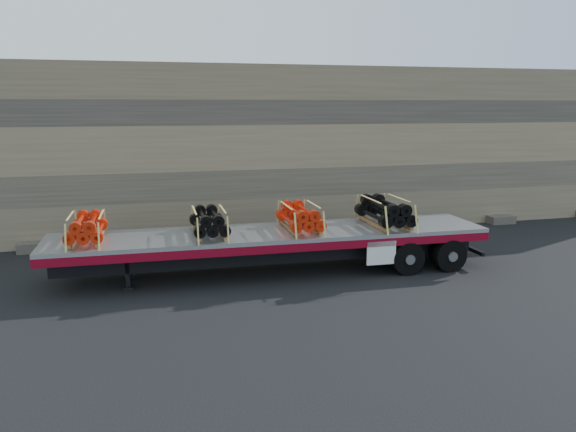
# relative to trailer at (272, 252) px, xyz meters

# --- Properties ---
(ground) EXTENTS (120.00, 120.00, 0.00)m
(ground) POSITION_rel_trailer_xyz_m (0.03, 0.18, -0.70)
(ground) COLOR black
(ground) RESTS_ON ground
(rock_wall) EXTENTS (44.00, 3.00, 7.00)m
(rock_wall) POSITION_rel_trailer_xyz_m (0.03, 6.68, 2.80)
(rock_wall) COLOR #7A6B54
(rock_wall) RESTS_ON ground
(trailer) EXTENTS (14.09, 3.00, 1.40)m
(trailer) POSITION_rel_trailer_xyz_m (0.00, 0.00, 0.00)
(trailer) COLOR #B4B7BC
(trailer) RESTS_ON ground
(bundle_front) EXTENTS (1.12, 2.16, 0.76)m
(bundle_front) POSITION_rel_trailer_xyz_m (-5.66, 0.12, 1.08)
(bundle_front) COLOR red
(bundle_front) RESTS_ON trailer
(bundle_midfront) EXTENTS (1.12, 2.17, 0.76)m
(bundle_midfront) POSITION_rel_trailer_xyz_m (-2.02, 0.04, 1.08)
(bundle_midfront) COLOR black
(bundle_midfront) RESTS_ON trailer
(bundle_midrear) EXTENTS (1.16, 2.26, 0.79)m
(bundle_midrear) POSITION_rel_trailer_xyz_m (0.92, -0.02, 1.10)
(bundle_midrear) COLOR red
(bundle_midrear) RESTS_ON trailer
(bundle_rear) EXTENTS (1.29, 2.49, 0.88)m
(bundle_rear) POSITION_rel_trailer_xyz_m (3.88, -0.08, 1.14)
(bundle_rear) COLOR black
(bundle_rear) RESTS_ON trailer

